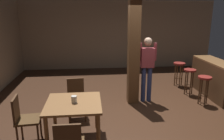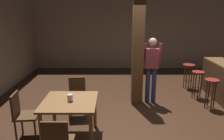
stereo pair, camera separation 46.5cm
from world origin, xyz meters
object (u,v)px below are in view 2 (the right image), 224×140
object	(u,v)px
napkin_cup	(69,98)
dining_table	(69,107)
chair_north	(76,95)
bar_counter	(221,82)
standing_person	(151,66)
bar_stool_near	(210,87)
bar_stool_mid	(197,78)
chair_west	(22,113)
bar_stool_far	(188,70)

from	to	relation	value
napkin_cup	dining_table	bearing A→B (deg)	125.05
chair_north	bar_counter	size ratio (longest dim) A/B	0.50
chair_north	standing_person	xyz separation A→B (m)	(1.81, 0.77, 0.50)
dining_table	napkin_cup	distance (m)	0.19
bar_counter	bar_stool_near	size ratio (longest dim) A/B	2.41
napkin_cup	standing_person	distance (m)	2.48
bar_stool_near	bar_stool_mid	bearing A→B (deg)	95.50
dining_table	chair_north	bearing A→B (deg)	90.83
chair_west	chair_north	bearing A→B (deg)	45.41
bar_stool_mid	bar_stool_far	world-z (taller)	bar_stool_far
bar_stool_far	dining_table	bearing A→B (deg)	-138.05
dining_table	bar_counter	distance (m)	4.22
bar_stool_mid	dining_table	bearing A→B (deg)	-146.90
chair_west	bar_stool_near	world-z (taller)	chair_west
chair_north	bar_stool_near	xyz separation A→B (m)	(3.25, 0.43, 0.05)
bar_stool_near	dining_table	bearing A→B (deg)	-157.23
dining_table	bar_stool_near	xyz separation A→B (m)	(3.23, 1.36, -0.09)
dining_table	napkin_cup	world-z (taller)	napkin_cup
dining_table	chair_west	xyz separation A→B (m)	(-0.91, 0.02, -0.14)
dining_table	standing_person	distance (m)	2.50
standing_person	bar_stool_far	size ratio (longest dim) A/B	2.27
bar_stool_near	bar_stool_mid	distance (m)	0.71
chair_north	bar_stool_far	distance (m)	3.73
dining_table	bar_stool_far	xyz separation A→B (m)	(3.18, 2.86, -0.07)
bar_stool_mid	bar_counter	bearing A→B (deg)	-15.69
dining_table	chair_west	size ratio (longest dim) A/B	1.11
dining_table	bar_stool_near	size ratio (longest dim) A/B	1.33
dining_table	bar_stool_far	world-z (taller)	dining_table
bar_counter	bar_stool_far	world-z (taller)	bar_counter
chair_north	standing_person	bearing A→B (deg)	22.90
chair_west	bar_stool_mid	distance (m)	4.55
bar_stool_mid	bar_stool_far	xyz separation A→B (m)	(0.01, 0.79, 0.02)
standing_person	chair_west	bearing A→B (deg)	-148.30
chair_north	chair_west	distance (m)	1.27
bar_stool_far	bar_stool_mid	bearing A→B (deg)	-90.85
chair_west	bar_counter	size ratio (longest dim) A/B	0.50
standing_person	bar_stool_near	distance (m)	1.54
dining_table	chair_west	bearing A→B (deg)	178.44
chair_north	napkin_cup	world-z (taller)	chair_north
standing_person	bar_stool_far	world-z (taller)	standing_person
chair_west	napkin_cup	world-z (taller)	chair_west
standing_person	bar_stool_far	xyz separation A→B (m)	(1.38, 1.16, -0.43)
dining_table	chair_west	world-z (taller)	chair_west
bar_stool_mid	bar_stool_near	bearing A→B (deg)	-84.50
chair_north	bar_stool_near	size ratio (longest dim) A/B	1.20
dining_table	bar_stool_mid	distance (m)	3.78
napkin_cup	bar_stool_far	xyz separation A→B (m)	(3.16, 2.88, -0.26)
napkin_cup	bar_counter	distance (m)	4.22
chair_north	bar_stool_far	xyz separation A→B (m)	(3.19, 1.93, 0.07)
chair_west	bar_counter	world-z (taller)	bar_counter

